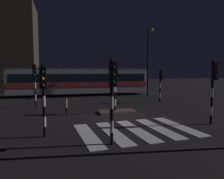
{
  "coord_description": "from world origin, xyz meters",
  "views": [
    {
      "loc": [
        -3.67,
        -12.57,
        2.9
      ],
      "look_at": [
        0.6,
        3.92,
        1.4
      ],
      "focal_mm": 33.46,
      "sensor_mm": 36.0,
      "label": 1
    }
  ],
  "objects_px": {
    "traffic_light_corner_near_right": "(214,83)",
    "tram": "(81,81)",
    "traffic_light_corner_far_left": "(35,79)",
    "traffic_light_corner_far_right": "(161,80)",
    "traffic_light_median_centre": "(115,81)",
    "bollard_island_edge": "(66,107)",
    "street_lamp_trackside_right": "(149,55)",
    "traffic_light_corner_near_left": "(43,90)",
    "traffic_light_kerb_mid_left": "(112,89)"
  },
  "relations": [
    {
      "from": "traffic_light_corner_near_left",
      "to": "traffic_light_corner_far_right",
      "type": "height_order",
      "value": "traffic_light_corner_near_left"
    },
    {
      "from": "tram",
      "to": "traffic_light_corner_near_left",
      "type": "bearing_deg",
      "value": -101.7
    },
    {
      "from": "street_lamp_trackside_right",
      "to": "bollard_island_edge",
      "type": "xyz_separation_m",
      "value": [
        -9.47,
        -7.97,
        -4.2
      ]
    },
    {
      "from": "traffic_light_corner_near_right",
      "to": "traffic_light_corner_near_left",
      "type": "height_order",
      "value": "traffic_light_corner_near_right"
    },
    {
      "from": "traffic_light_corner_near_right",
      "to": "traffic_light_corner_far_left",
      "type": "distance_m",
      "value": 12.95
    },
    {
      "from": "traffic_light_corner_far_left",
      "to": "traffic_light_corner_near_left",
      "type": "xyz_separation_m",
      "value": [
        1.2,
        -8.42,
        -0.2
      ]
    },
    {
      "from": "traffic_light_corner_near_left",
      "to": "tram",
      "type": "height_order",
      "value": "tram"
    },
    {
      "from": "traffic_light_median_centre",
      "to": "bollard_island_edge",
      "type": "height_order",
      "value": "traffic_light_median_centre"
    },
    {
      "from": "traffic_light_kerb_mid_left",
      "to": "street_lamp_trackside_right",
      "type": "height_order",
      "value": "street_lamp_trackside_right"
    },
    {
      "from": "traffic_light_corner_near_left",
      "to": "traffic_light_median_centre",
      "type": "height_order",
      "value": "traffic_light_median_centre"
    },
    {
      "from": "traffic_light_corner_near_left",
      "to": "traffic_light_median_centre",
      "type": "distance_m",
      "value": 6.26
    },
    {
      "from": "traffic_light_median_centre",
      "to": "bollard_island_edge",
      "type": "bearing_deg",
      "value": 177.95
    },
    {
      "from": "street_lamp_trackside_right",
      "to": "traffic_light_kerb_mid_left",
      "type": "bearing_deg",
      "value": -119.27
    },
    {
      "from": "traffic_light_corner_near_right",
      "to": "traffic_light_corner_far_left",
      "type": "height_order",
      "value": "traffic_light_corner_far_left"
    },
    {
      "from": "traffic_light_corner_near_right",
      "to": "tram",
      "type": "height_order",
      "value": "tram"
    },
    {
      "from": "traffic_light_corner_far_left",
      "to": "traffic_light_corner_near_left",
      "type": "height_order",
      "value": "traffic_light_corner_far_left"
    },
    {
      "from": "street_lamp_trackside_right",
      "to": "bollard_island_edge",
      "type": "height_order",
      "value": "street_lamp_trackside_right"
    },
    {
      "from": "traffic_light_kerb_mid_left",
      "to": "traffic_light_median_centre",
      "type": "bearing_deg",
      "value": 73.51
    },
    {
      "from": "street_lamp_trackside_right",
      "to": "traffic_light_median_centre",
      "type": "bearing_deg",
      "value": -127.22
    },
    {
      "from": "traffic_light_median_centre",
      "to": "traffic_light_corner_near_right",
      "type": "bearing_deg",
      "value": -45.63
    },
    {
      "from": "traffic_light_corner_near_right",
      "to": "traffic_light_median_centre",
      "type": "bearing_deg",
      "value": 134.37
    },
    {
      "from": "traffic_light_corner_near_right",
      "to": "traffic_light_corner_near_left",
      "type": "relative_size",
      "value": 1.09
    },
    {
      "from": "traffic_light_corner_near_left",
      "to": "street_lamp_trackside_right",
      "type": "bearing_deg",
      "value": 49.79
    },
    {
      "from": "tram",
      "to": "bollard_island_edge",
      "type": "bearing_deg",
      "value": -100.84
    },
    {
      "from": "traffic_light_corner_far_left",
      "to": "tram",
      "type": "distance_m",
      "value": 8.31
    },
    {
      "from": "traffic_light_kerb_mid_left",
      "to": "traffic_light_median_centre",
      "type": "height_order",
      "value": "traffic_light_median_centre"
    },
    {
      "from": "traffic_light_corner_near_right",
      "to": "street_lamp_trackside_right",
      "type": "relative_size",
      "value": 0.46
    },
    {
      "from": "traffic_light_corner_near_right",
      "to": "tram",
      "type": "xyz_separation_m",
      "value": [
        -5.5,
        15.39,
        -0.54
      ]
    },
    {
      "from": "traffic_light_corner_far_left",
      "to": "bollard_island_edge",
      "type": "distance_m",
      "value": 4.84
    },
    {
      "from": "traffic_light_corner_far_right",
      "to": "street_lamp_trackside_right",
      "type": "height_order",
      "value": "street_lamp_trackside_right"
    },
    {
      "from": "traffic_light_median_centre",
      "to": "street_lamp_trackside_right",
      "type": "distance_m",
      "value": 10.47
    },
    {
      "from": "traffic_light_corner_near_right",
      "to": "traffic_light_kerb_mid_left",
      "type": "height_order",
      "value": "traffic_light_corner_near_right"
    },
    {
      "from": "street_lamp_trackside_right",
      "to": "bollard_island_edge",
      "type": "bearing_deg",
      "value": -139.9
    },
    {
      "from": "traffic_light_corner_far_left",
      "to": "traffic_light_corner_near_left",
      "type": "relative_size",
      "value": 1.1
    },
    {
      "from": "tram",
      "to": "street_lamp_trackside_right",
      "type": "bearing_deg",
      "value": -21.72
    },
    {
      "from": "traffic_light_corner_far_left",
      "to": "traffic_light_corner_far_right",
      "type": "height_order",
      "value": "traffic_light_corner_far_left"
    },
    {
      "from": "street_lamp_trackside_right",
      "to": "tram",
      "type": "bearing_deg",
      "value": 158.28
    },
    {
      "from": "traffic_light_median_centre",
      "to": "tram",
      "type": "bearing_deg",
      "value": 96.37
    },
    {
      "from": "traffic_light_corner_near_left",
      "to": "street_lamp_trackside_right",
      "type": "relative_size",
      "value": 0.42
    },
    {
      "from": "traffic_light_median_centre",
      "to": "street_lamp_trackside_right",
      "type": "relative_size",
      "value": 0.45
    },
    {
      "from": "traffic_light_corner_far_left",
      "to": "traffic_light_corner_near_left",
      "type": "distance_m",
      "value": 8.5
    },
    {
      "from": "bollard_island_edge",
      "to": "tram",
      "type": "bearing_deg",
      "value": 79.16
    },
    {
      "from": "traffic_light_kerb_mid_left",
      "to": "tram",
      "type": "distance_m",
      "value": 17.13
    },
    {
      "from": "traffic_light_corner_near_right",
      "to": "bollard_island_edge",
      "type": "bearing_deg",
      "value": 149.44
    },
    {
      "from": "traffic_light_kerb_mid_left",
      "to": "bollard_island_edge",
      "type": "height_order",
      "value": "traffic_light_kerb_mid_left"
    },
    {
      "from": "traffic_light_kerb_mid_left",
      "to": "traffic_light_corner_near_right",
      "type": "bearing_deg",
      "value": 15.85
    },
    {
      "from": "traffic_light_corner_near_right",
      "to": "traffic_light_kerb_mid_left",
      "type": "xyz_separation_m",
      "value": [
        -6.07,
        -1.72,
        -0.07
      ]
    },
    {
      "from": "traffic_light_median_centre",
      "to": "tram",
      "type": "relative_size",
      "value": 0.21
    },
    {
      "from": "traffic_light_kerb_mid_left",
      "to": "bollard_island_edge",
      "type": "distance_m",
      "value": 6.6
    },
    {
      "from": "traffic_light_corner_far_right",
      "to": "traffic_light_median_centre",
      "type": "relative_size",
      "value": 0.91
    }
  ]
}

